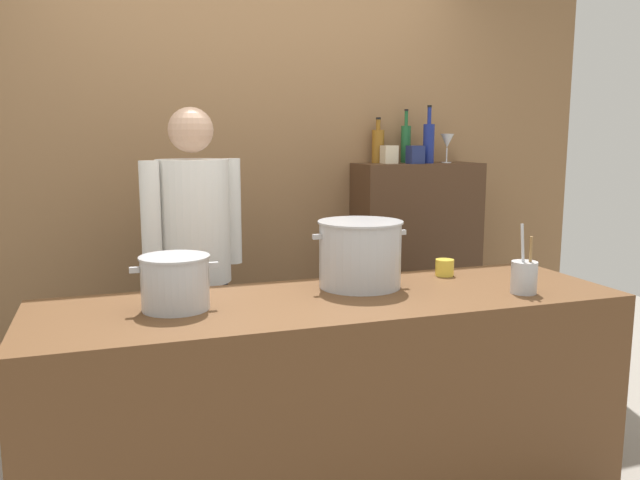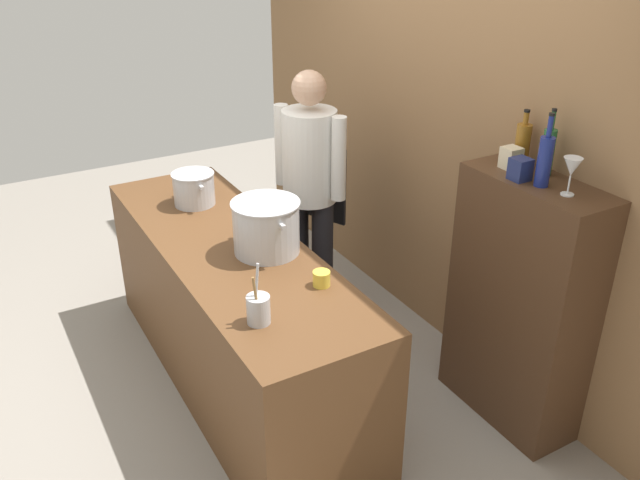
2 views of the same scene
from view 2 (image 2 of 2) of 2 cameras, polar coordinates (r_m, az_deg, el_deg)
ground_plane at (r=4.08m, az=-6.97°, el=-11.70°), size 8.00×8.00×0.00m
brick_back_panel at (r=4.06m, az=10.59°, el=11.72°), size 4.40×0.10×3.00m
prep_counter at (r=3.82m, az=-7.35°, el=-6.41°), size 2.31×0.70×0.90m
bar_cabinet at (r=3.60m, az=16.71°, el=-5.29°), size 0.76×0.32×1.37m
chef at (r=4.22m, az=-0.85°, el=5.07°), size 0.49×0.40×1.66m
stockpot_large at (r=3.44m, az=-4.62°, el=1.11°), size 0.42×0.36×0.28m
stockpot_small at (r=4.08m, az=-10.73°, el=4.34°), size 0.32×0.26×0.20m
utensil_crock at (r=2.90m, az=-5.29°, el=-5.88°), size 0.10×0.10×0.28m
butter_jar at (r=3.17m, az=0.13°, el=-3.32°), size 0.08×0.08×0.07m
wine_bottle_green at (r=3.34m, az=18.89°, el=7.23°), size 0.06×0.06×0.32m
wine_bottle_cobalt at (r=3.20m, az=18.64°, el=6.50°), size 0.07×0.07×0.34m
wine_bottle_amber at (r=3.47m, az=16.92°, el=7.96°), size 0.07×0.07×0.27m
wine_glass_short at (r=3.13m, az=20.72°, el=5.77°), size 0.08×0.08×0.18m
spice_tin_cream at (r=3.40m, az=16.00°, el=6.76°), size 0.08×0.08×0.11m
spice_tin_navy at (r=3.26m, az=16.74°, el=5.82°), size 0.09×0.09×0.11m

